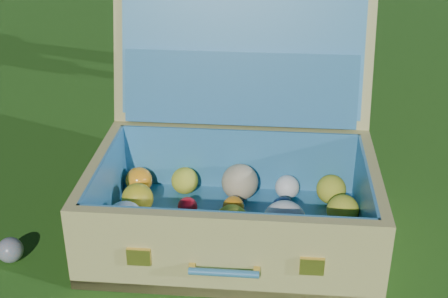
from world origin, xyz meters
TOP-DOWN VIEW (x-y plane):
  - ground at (0.00, 0.00)m, footprint 60.00×60.00m
  - stray_ball at (-0.58, -0.05)m, footprint 0.06×0.06m
  - suitcase at (-0.03, 0.01)m, footprint 0.84×0.80m

SIDE VIEW (x-z plane):
  - ground at x=0.00m, z-range 0.00..0.00m
  - stray_ball at x=-0.58m, z-range 0.00..0.06m
  - suitcase at x=-0.03m, z-range -0.14..0.50m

